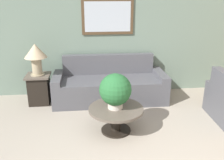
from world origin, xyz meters
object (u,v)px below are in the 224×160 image
(couch_main, at_px, (110,86))
(side_table, at_px, (39,89))
(coffee_table, at_px, (116,114))
(potted_plant_on_table, at_px, (115,90))
(table_lamp, at_px, (36,54))

(couch_main, xyz_separation_m, side_table, (-1.44, -0.02, 0.01))
(couch_main, xyz_separation_m, coffee_table, (-0.02, -1.28, 0.00))
(coffee_table, xyz_separation_m, side_table, (-1.42, 1.26, 0.01))
(couch_main, relative_size, potted_plant_on_table, 4.05)
(couch_main, bearing_deg, coffee_table, -90.88)
(couch_main, xyz_separation_m, table_lamp, (-1.44, -0.02, 0.72))
(coffee_table, relative_size, table_lamp, 1.41)
(coffee_table, distance_m, potted_plant_on_table, 0.41)
(couch_main, distance_m, coffee_table, 1.28)
(side_table, relative_size, potted_plant_on_table, 1.07)
(couch_main, height_order, potted_plant_on_table, potted_plant_on_table)
(coffee_table, bearing_deg, side_table, 138.34)
(side_table, distance_m, potted_plant_on_table, 1.93)
(side_table, bearing_deg, couch_main, 0.87)
(potted_plant_on_table, bearing_deg, coffee_table, -12.22)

